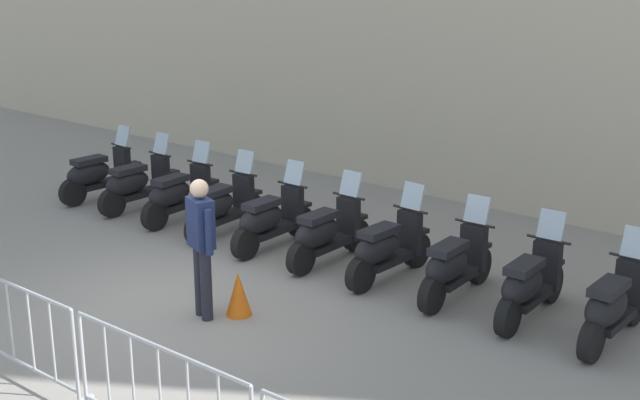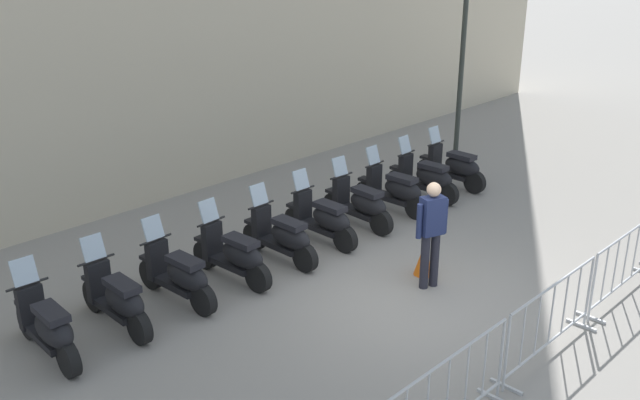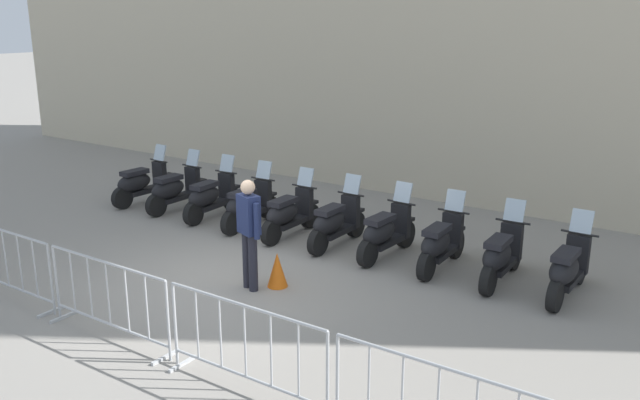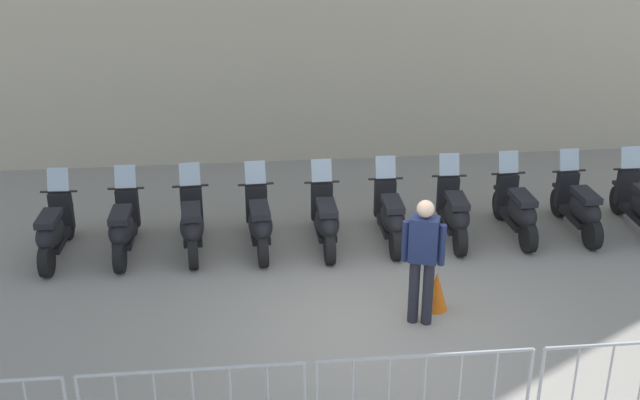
# 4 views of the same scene
# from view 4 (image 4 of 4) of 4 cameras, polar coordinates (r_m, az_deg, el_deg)

# --- Properties ---
(ground_plane) EXTENTS (120.00, 120.00, 0.00)m
(ground_plane) POSITION_cam_4_polar(r_m,az_deg,el_deg) (10.49, 4.63, -9.07)
(ground_plane) COLOR gray
(motorcycle_0) EXTENTS (0.56, 1.72, 1.24)m
(motorcycle_0) POSITION_cam_4_polar(r_m,az_deg,el_deg) (12.58, -18.44, -2.12)
(motorcycle_0) COLOR black
(motorcycle_0) RESTS_ON ground
(motorcycle_1) EXTENTS (0.56, 1.73, 1.24)m
(motorcycle_1) POSITION_cam_4_polar(r_m,az_deg,el_deg) (12.41, -13.83, -1.91)
(motorcycle_1) COLOR black
(motorcycle_1) RESTS_ON ground
(motorcycle_2) EXTENTS (0.61, 1.72, 1.24)m
(motorcycle_2) POSITION_cam_4_polar(r_m,az_deg,el_deg) (12.30, -9.10, -1.73)
(motorcycle_2) COLOR black
(motorcycle_2) RESTS_ON ground
(motorcycle_3) EXTENTS (0.62, 1.72, 1.24)m
(motorcycle_3) POSITION_cam_4_polar(r_m,az_deg,el_deg) (12.24, -4.34, -1.61)
(motorcycle_3) COLOR black
(motorcycle_3) RESTS_ON ground
(motorcycle_4) EXTENTS (0.57, 1.73, 1.24)m
(motorcycle_4) POSITION_cam_4_polar(r_m,az_deg,el_deg) (12.28, 0.40, -1.45)
(motorcycle_4) COLOR black
(motorcycle_4) RESTS_ON ground
(motorcycle_5) EXTENTS (0.56, 1.73, 1.24)m
(motorcycle_5) POSITION_cam_4_polar(r_m,az_deg,el_deg) (12.46, 5.03, -1.17)
(motorcycle_5) COLOR black
(motorcycle_5) RESTS_ON ground
(motorcycle_6) EXTENTS (0.56, 1.72, 1.24)m
(motorcycle_6) POSITION_cam_4_polar(r_m,az_deg,el_deg) (12.70, 9.53, -0.93)
(motorcycle_6) COLOR black
(motorcycle_6) RESTS_ON ground
(motorcycle_7) EXTENTS (0.59, 1.72, 1.24)m
(motorcycle_7) POSITION_cam_4_polar(r_m,az_deg,el_deg) (13.01, 13.88, -0.71)
(motorcycle_7) COLOR black
(motorcycle_7) RESTS_ON ground
(motorcycle_8) EXTENTS (0.60, 1.72, 1.24)m
(motorcycle_8) POSITION_cam_4_polar(r_m,az_deg,el_deg) (13.38, 18.00, -0.51)
(motorcycle_8) COLOR black
(motorcycle_8) RESTS_ON ground
(motorcycle_9) EXTENTS (0.56, 1.73, 1.24)m
(motorcycle_9) POSITION_cam_4_polar(r_m,az_deg,el_deg) (13.81, 21.87, -0.33)
(motorcycle_9) COLOR black
(motorcycle_9) RESTS_ON ground
(barrier_segment_2) EXTENTS (2.22, 0.62, 1.07)m
(barrier_segment_2) POSITION_cam_4_polar(r_m,az_deg,el_deg) (8.45, 7.40, -13.88)
(barrier_segment_2) COLOR #B2B5B7
(barrier_segment_2) RESTS_ON ground
(officer_near_row_end) EXTENTS (0.54, 0.30, 1.73)m
(officer_near_row_end) POSITION_cam_4_polar(r_m,az_deg,el_deg) (10.17, 7.35, -3.92)
(officer_near_row_end) COLOR #23232D
(officer_near_row_end) RESTS_ON ground
(traffic_cone) EXTENTS (0.32, 0.32, 0.55)m
(traffic_cone) POSITION_cam_4_polar(r_m,az_deg,el_deg) (10.83, 8.28, -6.41)
(traffic_cone) COLOR orange
(traffic_cone) RESTS_ON ground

